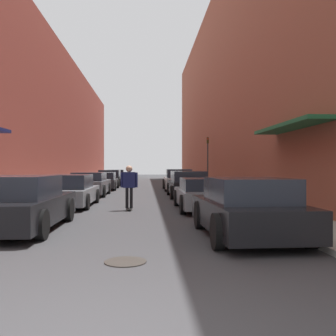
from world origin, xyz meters
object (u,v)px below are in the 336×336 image
at_px(parked_car_left_0, 19,204).
at_px(manhole_cover, 125,262).
at_px(parked_car_right_2, 188,185).
at_px(parked_car_left_2, 90,184).
at_px(parked_car_right_1, 205,194).
at_px(parked_car_right_3, 178,180).
at_px(skateboarder, 129,183).
at_px(parked_car_left_3, 103,181).
at_px(parked_car_left_4, 110,178).
at_px(parked_car_right_0, 247,209).
at_px(traffic_light, 208,156).
at_px(parked_car_left_5, 116,176).
at_px(parked_car_left_1, 70,191).

height_order(parked_car_left_0, manhole_cover, parked_car_left_0).
height_order(parked_car_left_0, parked_car_right_2, parked_car_right_2).
distance_m(parked_car_left_2, parked_car_right_1, 8.83).
relative_size(parked_car_right_3, skateboarder, 2.87).
height_order(parked_car_left_2, parked_car_right_2, parked_car_right_2).
bearing_deg(parked_car_left_3, parked_car_left_2, -90.64).
distance_m(parked_car_left_3, parked_car_left_4, 5.64).
xyz_separation_m(parked_car_right_3, manhole_cover, (-2.52, -19.06, -0.68)).
distance_m(parked_car_left_0, parked_car_left_2, 11.23).
height_order(parked_car_left_3, parked_car_right_3, parked_car_right_3).
bearing_deg(parked_car_left_4, manhole_cover, -83.94).
relative_size(parked_car_left_3, manhole_cover, 6.79).
distance_m(parked_car_left_0, parked_car_right_0, 5.60).
bearing_deg(parked_car_right_2, skateboarder, -115.70).
distance_m(manhole_cover, traffic_light, 22.74).
distance_m(parked_car_left_3, parked_car_left_5, 11.40).
bearing_deg(skateboarder, manhole_cover, -87.86).
bearing_deg(parked_car_right_1, traffic_light, 80.18).
height_order(parked_car_right_3, traffic_light, traffic_light).
bearing_deg(parked_car_left_0, manhole_cover, -49.58).
bearing_deg(parked_car_right_3, parked_car_left_0, -108.82).
xyz_separation_m(parked_car_right_0, parked_car_right_1, (-0.09, 5.46, -0.07)).
relative_size(parked_car_left_1, manhole_cover, 6.41).
distance_m(parked_car_left_5, manhole_cover, 31.78).
bearing_deg(parked_car_right_3, parked_car_left_1, -117.26).
distance_m(parked_car_left_5, traffic_light, 12.47).
bearing_deg(parked_car_right_1, parked_car_left_2, 126.54).
bearing_deg(parked_car_right_2, parked_car_left_5, 105.90).
relative_size(parked_car_left_1, parked_car_left_4, 1.04).
height_order(parked_car_left_3, traffic_light, traffic_light).
distance_m(parked_car_left_4, parked_car_left_5, 5.76).
xyz_separation_m(parked_car_right_3, skateboarder, (-2.80, -11.60, 0.31)).
relative_size(parked_car_left_1, parked_car_left_5, 1.03).
relative_size(parked_car_right_3, manhole_cover, 6.69).
relative_size(parked_car_left_5, parked_car_right_2, 0.96).
xyz_separation_m(parked_car_left_0, parked_car_right_0, (5.44, -1.33, -0.01)).
bearing_deg(skateboarder, parked_car_left_4, 97.63).
distance_m(parked_car_left_0, parked_car_left_4, 22.56).
height_order(parked_car_left_1, parked_car_right_2, parked_car_right_2).
height_order(parked_car_left_4, parked_car_left_5, parked_car_left_4).
height_order(parked_car_left_1, parked_car_left_3, parked_car_left_1).
bearing_deg(parked_car_left_5, parked_car_left_1, -89.94).
height_order(parked_car_right_0, skateboarder, skateboarder).
relative_size(parked_car_left_3, parked_car_right_1, 1.10).
bearing_deg(parked_car_right_0, parked_car_right_2, 90.40).
xyz_separation_m(parked_car_left_4, manhole_cover, (2.75, -25.90, -0.62)).
bearing_deg(manhole_cover, parked_car_left_2, 100.70).
distance_m(parked_car_right_0, traffic_light, 20.26).
height_order(parked_car_left_1, parked_car_left_4, parked_car_left_4).
relative_size(parked_car_right_2, manhole_cover, 6.49).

